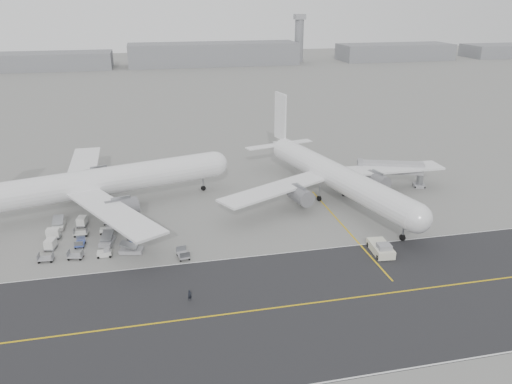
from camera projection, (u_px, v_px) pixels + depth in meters
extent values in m
plane|color=gray|center=(194.00, 256.00, 86.68)|extent=(700.00, 700.00, 0.00)
cube|color=#28282A|center=(242.00, 312.00, 71.32)|extent=(220.00, 32.00, 0.02)
cube|color=gold|center=(242.00, 312.00, 71.32)|extent=(220.00, 0.30, 0.01)
cube|color=silver|center=(224.00, 259.00, 85.68)|extent=(220.00, 0.25, 0.01)
cube|color=gold|center=(345.00, 228.00, 97.25)|extent=(0.30, 40.00, 0.01)
cylinder|color=gray|center=(299.00, 41.00, 342.55)|extent=(6.00, 6.00, 28.00)
cube|color=#9F9FA4|center=(300.00, 17.00, 336.89)|extent=(7.00, 7.00, 3.50)
cylinder|color=white|center=(103.00, 182.00, 104.37)|extent=(50.88, 19.02, 5.86)
sphere|color=white|center=(215.00, 164.00, 115.41)|extent=(5.74, 5.74, 5.74)
cube|color=white|center=(114.00, 212.00, 91.38)|extent=(19.11, 27.54, 0.45)
cube|color=white|center=(84.00, 165.00, 116.83)|extent=(6.80, 28.17, 0.45)
cylinder|color=slate|center=(122.00, 208.00, 96.97)|extent=(6.97, 5.14, 3.63)
cylinder|color=slate|center=(100.00, 176.00, 114.46)|extent=(6.97, 5.14, 3.63)
cylinder|color=black|center=(203.00, 188.00, 116.06)|extent=(1.20, 0.77, 1.11)
cylinder|color=black|center=(100.00, 213.00, 102.66)|extent=(1.20, 0.77, 1.11)
cylinder|color=black|center=(93.00, 202.00, 108.46)|extent=(1.20, 0.77, 1.11)
cylinder|color=gray|center=(203.00, 182.00, 115.49)|extent=(0.36, 0.36, 3.08)
cylinder|color=white|center=(338.00, 177.00, 108.05)|extent=(16.94, 48.26, 5.54)
sphere|color=white|center=(417.00, 218.00, 87.88)|extent=(5.43, 5.43, 5.43)
cone|color=white|center=(281.00, 146.00, 129.05)|extent=(7.10, 10.35, 4.99)
cube|color=white|center=(280.00, 116.00, 126.74)|extent=(1.75, 5.27, 11.79)
cube|color=white|center=(263.00, 147.00, 127.73)|extent=(9.22, 4.69, 0.25)
cube|color=white|center=(295.00, 142.00, 131.74)|extent=(9.22, 4.69, 0.25)
cube|color=white|center=(276.00, 189.00, 103.26)|extent=(26.21, 17.60, 0.45)
cube|color=white|center=(387.00, 169.00, 115.30)|extent=(26.55, 5.97, 0.45)
cylinder|color=slate|center=(300.00, 195.00, 103.69)|extent=(4.75, 6.55, 3.44)
cylinder|color=slate|center=(377.00, 181.00, 111.96)|extent=(4.75, 6.55, 3.44)
cylinder|color=black|center=(402.00, 237.00, 92.19)|extent=(0.77, 1.29, 1.20)
cylinder|color=black|center=(319.00, 198.00, 110.01)|extent=(0.77, 1.29, 1.20)
cylinder|color=black|center=(344.00, 193.00, 112.75)|extent=(0.77, 1.29, 1.20)
cylinder|color=gray|center=(403.00, 230.00, 91.66)|extent=(0.36, 0.36, 2.91)
cube|color=beige|center=(381.00, 248.00, 87.61)|extent=(3.50, 6.49, 1.42)
cube|color=#9F9FA4|center=(384.00, 247.00, 85.92)|extent=(2.37, 2.19, 0.91)
cylinder|color=gray|center=(373.00, 240.00, 91.29)|extent=(0.36, 2.64, 0.16)
cylinder|color=black|center=(378.00, 258.00, 85.35)|extent=(0.47, 0.94, 0.91)
cylinder|color=black|center=(393.00, 257.00, 85.70)|extent=(0.47, 0.94, 0.91)
cylinder|color=black|center=(368.00, 245.00, 89.83)|extent=(0.47, 0.94, 0.91)
cylinder|color=black|center=(382.00, 244.00, 90.17)|extent=(0.47, 0.94, 0.91)
cylinder|color=gray|center=(420.00, 179.00, 117.72)|extent=(1.60, 1.60, 3.99)
cube|color=#9F9FA4|center=(419.00, 185.00, 118.32)|extent=(3.30, 3.30, 0.70)
cube|color=#ACACB1|center=(391.00, 167.00, 117.53)|extent=(15.05, 7.56, 2.59)
cube|color=#9F9FA4|center=(360.00, 166.00, 118.32)|extent=(2.18, 3.41, 2.99)
cylinder|color=black|center=(423.00, 184.00, 119.23)|extent=(0.48, 0.66, 0.60)
imported|color=black|center=(190.00, 295.00, 73.76)|extent=(0.76, 0.63, 1.78)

